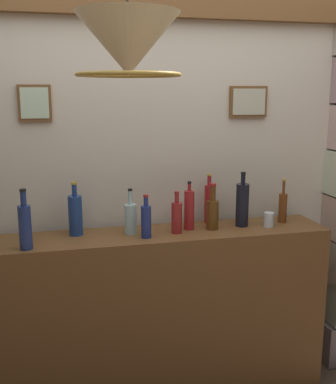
{
  "coord_description": "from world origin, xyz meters",
  "views": [
    {
      "loc": [
        -0.6,
        -1.72,
        1.86
      ],
      "look_at": [
        0.0,
        0.78,
        1.31
      ],
      "focal_mm": 44.1,
      "sensor_mm": 36.0,
      "label": 1
    }
  ],
  "objects_px": {
    "liquor_bottle_vodka": "(25,225)",
    "liquor_bottle_sherry": "(283,207)",
    "liquor_bottle_vermouth": "(131,218)",
    "liquor_bottle_tequila": "(209,203)",
    "liquor_bottle_mezcal": "(213,212)",
    "liquor_bottle_scotch": "(75,214)",
    "liquor_bottle_whiskey": "(146,220)",
    "pendant_lamp": "(128,46)",
    "glass_tumbler_rocks": "(269,220)",
    "liquor_bottle_rye": "(177,217)",
    "liquor_bottle_brandy": "(242,204)",
    "liquor_bottle_port": "(189,209)"
  },
  "relations": [
    {
      "from": "liquor_bottle_sherry",
      "to": "liquor_bottle_port",
      "type": "relative_size",
      "value": 0.96
    },
    {
      "from": "liquor_bottle_vodka",
      "to": "liquor_bottle_vermouth",
      "type": "relative_size",
      "value": 1.21
    },
    {
      "from": "liquor_bottle_brandy",
      "to": "pendant_lamp",
      "type": "distance_m",
      "value": 1.35
    },
    {
      "from": "liquor_bottle_sherry",
      "to": "liquor_bottle_scotch",
      "type": "xyz_separation_m",
      "value": [
        -1.26,
        0.03,
        0.02
      ]
    },
    {
      "from": "liquor_bottle_tequila",
      "to": "liquor_bottle_brandy",
      "type": "bearing_deg",
      "value": -32.93
    },
    {
      "from": "liquor_bottle_vodka",
      "to": "liquor_bottle_sherry",
      "type": "bearing_deg",
      "value": 5.9
    },
    {
      "from": "liquor_bottle_brandy",
      "to": "liquor_bottle_mezcal",
      "type": "relative_size",
      "value": 1.21
    },
    {
      "from": "liquor_bottle_brandy",
      "to": "liquor_bottle_mezcal",
      "type": "bearing_deg",
      "value": -173.17
    },
    {
      "from": "liquor_bottle_vermouth",
      "to": "pendant_lamp",
      "type": "xyz_separation_m",
      "value": [
        -0.11,
        -0.7,
        0.88
      ]
    },
    {
      "from": "liquor_bottle_sherry",
      "to": "liquor_bottle_mezcal",
      "type": "height_order",
      "value": "liquor_bottle_sherry"
    },
    {
      "from": "liquor_bottle_vermouth",
      "to": "glass_tumbler_rocks",
      "type": "height_order",
      "value": "liquor_bottle_vermouth"
    },
    {
      "from": "liquor_bottle_vodka",
      "to": "liquor_bottle_tequila",
      "type": "height_order",
      "value": "liquor_bottle_vodka"
    },
    {
      "from": "liquor_bottle_sherry",
      "to": "liquor_bottle_vodka",
      "type": "relative_size",
      "value": 0.87
    },
    {
      "from": "liquor_bottle_whiskey",
      "to": "liquor_bottle_port",
      "type": "distance_m",
      "value": 0.3
    },
    {
      "from": "liquor_bottle_whiskey",
      "to": "liquor_bottle_mezcal",
      "type": "bearing_deg",
      "value": 9.89
    },
    {
      "from": "liquor_bottle_tequila",
      "to": "pendant_lamp",
      "type": "height_order",
      "value": "pendant_lamp"
    },
    {
      "from": "liquor_bottle_mezcal",
      "to": "liquor_bottle_vermouth",
      "type": "bearing_deg",
      "value": 177.15
    },
    {
      "from": "liquor_bottle_sherry",
      "to": "liquor_bottle_port",
      "type": "distance_m",
      "value": 0.61
    },
    {
      "from": "liquor_bottle_scotch",
      "to": "glass_tumbler_rocks",
      "type": "bearing_deg",
      "value": -5.18
    },
    {
      "from": "liquor_bottle_scotch",
      "to": "liquor_bottle_whiskey",
      "type": "bearing_deg",
      "value": -20.82
    },
    {
      "from": "liquor_bottle_brandy",
      "to": "liquor_bottle_mezcal",
      "type": "height_order",
      "value": "liquor_bottle_brandy"
    },
    {
      "from": "liquor_bottle_vodka",
      "to": "liquor_bottle_vermouth",
      "type": "height_order",
      "value": "liquor_bottle_vodka"
    },
    {
      "from": "liquor_bottle_vodka",
      "to": "pendant_lamp",
      "type": "distance_m",
      "value": 1.11
    },
    {
      "from": "liquor_bottle_scotch",
      "to": "pendant_lamp",
      "type": "bearing_deg",
      "value": -75.0
    },
    {
      "from": "liquor_bottle_port",
      "to": "pendant_lamp",
      "type": "height_order",
      "value": "pendant_lamp"
    },
    {
      "from": "pendant_lamp",
      "to": "liquor_bottle_tequila",
      "type": "bearing_deg",
      "value": 53.01
    },
    {
      "from": "liquor_bottle_port",
      "to": "liquor_bottle_whiskey",
      "type": "bearing_deg",
      "value": -159.59
    },
    {
      "from": "liquor_bottle_tequila",
      "to": "liquor_bottle_scotch",
      "type": "bearing_deg",
      "value": -175.51
    },
    {
      "from": "liquor_bottle_whiskey",
      "to": "liquor_bottle_vermouth",
      "type": "height_order",
      "value": "liquor_bottle_vermouth"
    },
    {
      "from": "liquor_bottle_tequila",
      "to": "liquor_bottle_mezcal",
      "type": "xyz_separation_m",
      "value": [
        -0.02,
        -0.14,
        -0.03
      ]
    },
    {
      "from": "liquor_bottle_scotch",
      "to": "liquor_bottle_rye",
      "type": "xyz_separation_m",
      "value": [
        0.57,
        -0.1,
        -0.02
      ]
    },
    {
      "from": "liquor_bottle_scotch",
      "to": "liquor_bottle_vermouth",
      "type": "bearing_deg",
      "value": -8.91
    },
    {
      "from": "liquor_bottle_rye",
      "to": "pendant_lamp",
      "type": "bearing_deg",
      "value": -119.32
    },
    {
      "from": "liquor_bottle_whiskey",
      "to": "pendant_lamp",
      "type": "distance_m",
      "value": 1.08
    },
    {
      "from": "liquor_bottle_vodka",
      "to": "liquor_bottle_mezcal",
      "type": "bearing_deg",
      "value": 6.47
    },
    {
      "from": "liquor_bottle_mezcal",
      "to": "pendant_lamp",
      "type": "height_order",
      "value": "pendant_lamp"
    },
    {
      "from": "liquor_bottle_whiskey",
      "to": "glass_tumbler_rocks",
      "type": "xyz_separation_m",
      "value": [
        0.76,
        0.04,
        -0.06
      ]
    },
    {
      "from": "liquor_bottle_brandy",
      "to": "liquor_bottle_vermouth",
      "type": "relative_size",
      "value": 1.26
    },
    {
      "from": "liquor_bottle_whiskey",
      "to": "liquor_bottle_vodka",
      "type": "bearing_deg",
      "value": -175.76
    },
    {
      "from": "liquor_bottle_mezcal",
      "to": "pendant_lamp",
      "type": "bearing_deg",
      "value": -131.1
    },
    {
      "from": "liquor_bottle_brandy",
      "to": "liquor_bottle_port",
      "type": "xyz_separation_m",
      "value": [
        -0.33,
        0.01,
        -0.02
      ]
    },
    {
      "from": "liquor_bottle_vodka",
      "to": "liquor_bottle_scotch",
      "type": "distance_m",
      "value": 0.33
    },
    {
      "from": "liquor_bottle_vermouth",
      "to": "liquor_bottle_scotch",
      "type": "bearing_deg",
      "value": 171.09
    },
    {
      "from": "liquor_bottle_mezcal",
      "to": "glass_tumbler_rocks",
      "type": "distance_m",
      "value": 0.35
    },
    {
      "from": "liquor_bottle_port",
      "to": "liquor_bottle_vermouth",
      "type": "xyz_separation_m",
      "value": [
        -0.35,
        -0.01,
        -0.03
      ]
    },
    {
      "from": "liquor_bottle_tequila",
      "to": "liquor_bottle_vodka",
      "type": "bearing_deg",
      "value": -166.64
    },
    {
      "from": "liquor_bottle_port",
      "to": "liquor_bottle_tequila",
      "type": "bearing_deg",
      "value": 33.78
    },
    {
      "from": "liquor_bottle_brandy",
      "to": "liquor_bottle_tequila",
      "type": "height_order",
      "value": "liquor_bottle_brandy"
    },
    {
      "from": "liquor_bottle_whiskey",
      "to": "liquor_bottle_vodka",
      "type": "distance_m",
      "value": 0.64
    },
    {
      "from": "liquor_bottle_rye",
      "to": "liquor_bottle_brandy",
      "type": "bearing_deg",
      "value": 6.61
    }
  ]
}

